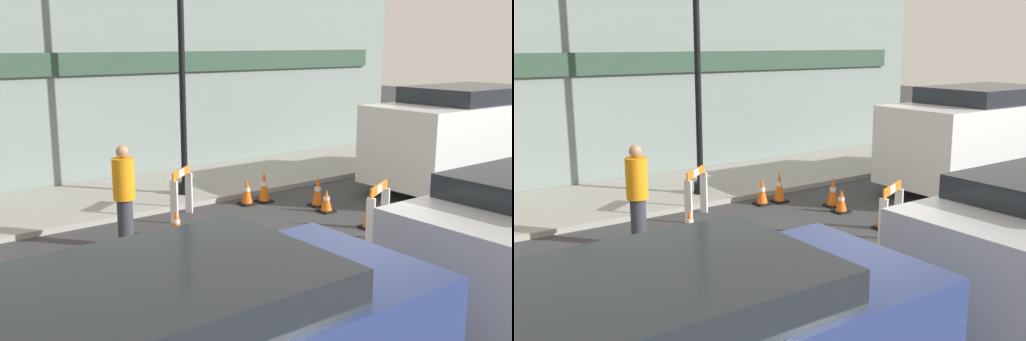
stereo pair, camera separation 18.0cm
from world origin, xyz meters
TOP-DOWN VIEW (x-y plane):
  - ground_plane at (0.00, 0.00)m, footprint 60.00×60.00m
  - sidewalk_slab at (0.00, 6.03)m, footprint 18.00×3.05m
  - storefront_facade at (0.00, 7.63)m, footprint 18.00×0.22m
  - streetlamp_post at (0.23, 5.22)m, footprint 0.44×0.44m
  - barricade_0 at (1.21, 0.70)m, footprint 0.80×0.45m
  - barricade_1 at (-0.55, 3.99)m, footprint 0.71×0.59m
  - traffic_cone_0 at (1.80, 1.41)m, footprint 0.30×0.30m
  - traffic_cone_1 at (2.08, 3.07)m, footprint 0.30×0.30m
  - traffic_cone_2 at (1.00, 4.03)m, footprint 0.30×0.30m
  - traffic_cone_3 at (1.92, 2.65)m, footprint 0.30×0.30m
  - traffic_cone_4 at (1.41, 3.98)m, footprint 0.30×0.30m
  - traffic_cone_5 at (-1.19, 3.07)m, footprint 0.30×0.30m
  - person_worker at (-2.11, 3.10)m, footprint 0.44×0.44m
  - work_van at (5.83, 2.24)m, footprint 4.96×2.22m

SIDE VIEW (x-z plane):
  - ground_plane at x=0.00m, z-range 0.00..0.00m
  - sidewalk_slab at x=0.00m, z-range 0.00..0.11m
  - traffic_cone_3 at x=1.92m, z-range -0.01..0.45m
  - traffic_cone_5 at x=-1.19m, z-range -0.01..0.46m
  - traffic_cone_2 at x=1.00m, z-range -0.01..0.54m
  - traffic_cone_1 at x=2.08m, z-range -0.01..0.61m
  - traffic_cone_4 at x=1.41m, z-range -0.01..0.67m
  - traffic_cone_0 at x=1.80m, z-range -0.01..0.68m
  - barricade_1 at x=-0.55m, z-range 0.04..0.99m
  - barricade_0 at x=1.21m, z-range 0.04..1.07m
  - person_worker at x=-2.11m, z-range 0.06..1.74m
  - work_van at x=5.83m, z-range 0.11..2.43m
  - storefront_facade at x=0.00m, z-range 0.00..5.50m
  - streetlamp_post at x=0.23m, z-range 0.92..7.02m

